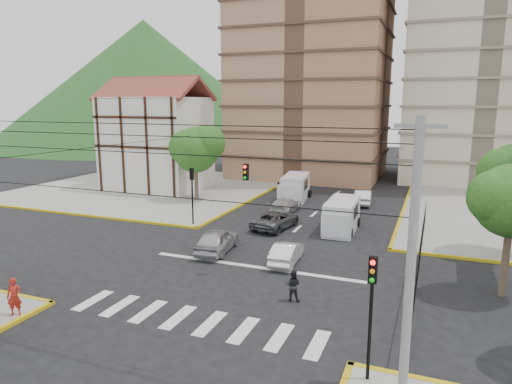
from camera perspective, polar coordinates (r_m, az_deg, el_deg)
The scene contains 22 objects.
ground at distance 26.06m, azimuth -1.20°, elevation -10.19°, with size 160.00×160.00×0.00m, color black.
sidewalk_nw at distance 52.44m, azimuth -12.95°, elevation 0.54°, with size 26.00×26.00×0.15m, color gray.
crosswalk_stripes at distance 21.14m, azimuth -7.77°, elevation -15.60°, with size 12.00×2.40×0.01m, color silver.
stop_line at distance 27.10m, azimuth -0.21°, elevation -9.32°, with size 13.00×0.40×0.01m, color silver.
tudor_building at distance 51.20m, azimuth -12.27°, elevation 6.17°, with size 10.80×8.05×12.23m.
distant_hill at distance 112.71m, azimuth -13.61°, elevation 13.16°, with size 70.00×70.00×28.00m, color #194A18.
park_fence at distance 28.49m, azimuth 19.70°, elevation -8.97°, with size 0.10×22.50×1.66m, color black, non-canonical shape.
tree_tudor at distance 44.12m, azimuth -7.45°, elevation 5.52°, with size 5.39×4.40×7.43m.
traffic_light_se at distance 15.98m, azimuth 14.24°, elevation -12.73°, with size 0.28×0.22×4.40m.
traffic_light_nw at distance 35.32m, azimuth -7.99°, elevation 0.66°, with size 0.28×0.22×4.40m.
traffic_light_hanging at distance 22.70m, azimuth -3.26°, elevation 2.05°, with size 18.00×9.12×0.92m.
utility_pole_se at distance 14.18m, azimuth 18.77°, elevation -8.92°, with size 1.40×0.28×9.00m.
van_right_lane at distance 34.40m, azimuth 10.59°, elevation -3.08°, with size 2.22×5.26×2.34m.
van_left_lane at distance 44.81m, azimuth 4.83°, elevation 0.46°, with size 2.84×5.69×2.45m.
car_silver_front_left at distance 29.57m, azimuth -4.90°, elevation -6.03°, with size 1.82×4.52×1.54m, color #B5B5BA.
car_white_front_right at distance 27.60m, azimuth 3.85°, elevation -7.58°, with size 1.34×3.84×1.27m, color white.
car_grey_mid_left at distance 34.92m, azimuth 2.48°, elevation -3.46°, with size 2.24×4.85×1.35m, color #525559.
car_silver_rear_left at distance 39.96m, azimuth 3.67°, elevation -1.64°, with size 1.81×4.45×1.29m, color silver.
car_darkgrey_mid_right at distance 39.77m, azimuth 10.91°, elevation -1.82°, with size 1.63×4.05×1.38m, color #252528.
car_white_rear_right at distance 44.11m, azimuth 13.24°, elevation -0.63°, with size 1.48×4.24×1.40m, color silver.
pedestrian_sw_corner at distance 23.35m, azimuth -27.97°, elevation -11.49°, with size 0.63×0.41×1.73m, color #AD231A.
pedestrian_crosswalk at distance 22.59m, azimuth 4.63°, elevation -11.55°, with size 0.76×0.59×1.56m, color black.
Camera 1 is at (9.45, -22.36, 9.49)m, focal length 32.00 mm.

